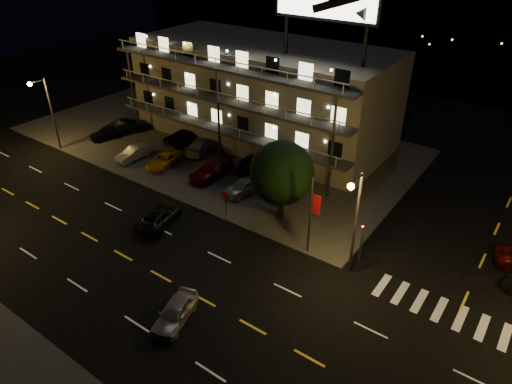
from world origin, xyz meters
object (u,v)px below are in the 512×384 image
Objects in this scene: road_car_west at (159,217)px; lot_car_4 at (245,186)px; lot_car_2 at (164,160)px; road_car_east at (175,312)px; tree at (281,174)px; lot_car_7 at (202,145)px.

lot_car_4 is at bearing -124.74° from road_car_west.
lot_car_2 is 21.22m from road_car_east.
tree is at bearing -154.13° from road_car_west.
lot_car_2 is 9.90m from lot_car_4.
lot_car_2 is 1.08× the size of road_car_east.
road_car_east is (0.96, -13.40, -3.48)m from tree.
lot_car_2 is 1.05× the size of lot_car_4.
road_car_west is (-8.58, 6.94, -0.02)m from road_car_east.
lot_car_7 is (-13.72, 5.72, -3.28)m from tree.
lot_car_7 is 13.62m from road_car_west.
lot_car_2 is at bearing -61.19° from road_car_west.
tree is at bearing 77.61° from road_car_east.
tree is 15.05m from lot_car_2.
tree is at bearing -11.47° from lot_car_2.
road_car_east is at bearing 126.64° from road_car_west.
lot_car_2 reaches higher than road_car_west.
lot_car_7 reaches higher than lot_car_2.
tree is 15.22m from lot_car_7.
lot_car_2 is 10.23m from road_car_west.
tree is at bearing -1.37° from lot_car_4.
lot_car_4 reaches higher than road_car_west.
lot_car_2 is 0.85× the size of lot_car_7.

